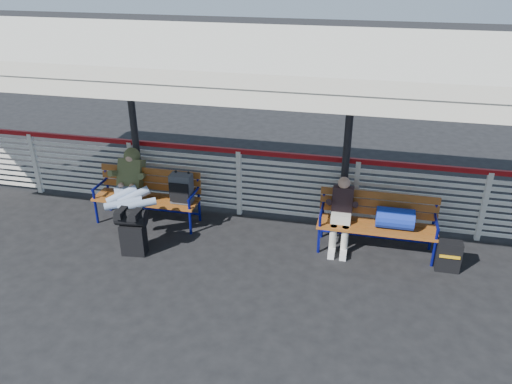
% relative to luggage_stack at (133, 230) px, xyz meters
% --- Properties ---
extents(ground, '(60.00, 60.00, 0.00)m').
position_rel_luggage_stack_xyz_m(ground, '(1.26, -0.29, -0.42)').
color(ground, black).
rests_on(ground, ground).
extents(fence, '(12.08, 0.08, 1.24)m').
position_rel_luggage_stack_xyz_m(fence, '(1.26, 1.61, 0.24)').
color(fence, silver).
rests_on(fence, ground).
extents(canopy, '(12.60, 3.60, 3.16)m').
position_rel_luggage_stack_xyz_m(canopy, '(1.26, 0.58, 2.62)').
color(canopy, silver).
rests_on(canopy, ground).
extents(luggage_stack, '(0.49, 0.31, 0.76)m').
position_rel_luggage_stack_xyz_m(luggage_stack, '(0.00, 0.00, 0.00)').
color(luggage_stack, black).
rests_on(luggage_stack, ground).
extents(bench_left, '(1.80, 0.56, 0.97)m').
position_rel_luggage_stack_xyz_m(bench_left, '(0.04, 1.03, 0.19)').
color(bench_left, '#9A491D').
rests_on(bench_left, ground).
extents(bench_right, '(1.80, 0.56, 0.92)m').
position_rel_luggage_stack_xyz_m(bench_right, '(3.75, 0.92, 0.17)').
color(bench_right, '#9A491D').
rests_on(bench_right, ground).
extents(traveler_man, '(0.93, 1.63, 0.77)m').
position_rel_luggage_stack_xyz_m(traveler_man, '(-0.35, 0.69, 0.27)').
color(traveler_man, '#8EA3BF').
rests_on(traveler_man, ground).
extents(companion_person, '(0.32, 0.66, 1.15)m').
position_rel_luggage_stack_xyz_m(companion_person, '(3.08, 0.91, 0.18)').
color(companion_person, '#BBB7A9').
rests_on(companion_person, ground).
extents(suitcase_side, '(0.34, 0.21, 0.48)m').
position_rel_luggage_stack_xyz_m(suitcase_side, '(4.68, 0.61, -0.18)').
color(suitcase_side, black).
rests_on(suitcase_side, ground).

